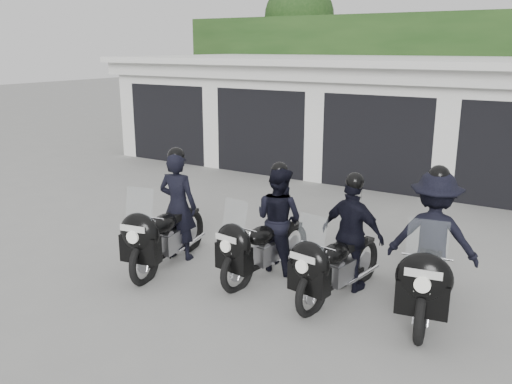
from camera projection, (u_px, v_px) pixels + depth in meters
The scene contains 7 objects.
ground at pixel (246, 269), 8.19m from camera, with size 80.00×80.00×0.00m, color gray.
garage_block at pixel (410, 117), 14.42m from camera, with size 16.40×6.80×2.96m.
background_vegetation at pixel (468, 61), 17.86m from camera, with size 20.00×3.90×5.80m.
police_bike_a at pixel (169, 219), 8.19m from camera, with size 0.86×2.09×1.83m.
police_bike_b at pixel (272, 227), 7.86m from camera, with size 0.86×1.95×1.71m.
police_bike_c at pixel (346, 243), 7.20m from camera, with size 1.00×1.96×1.71m.
police_bike_d at pixel (432, 248), 6.80m from camera, with size 1.22×2.16×1.89m.
Camera 1 is at (4.15, -6.37, 3.26)m, focal length 38.00 mm.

